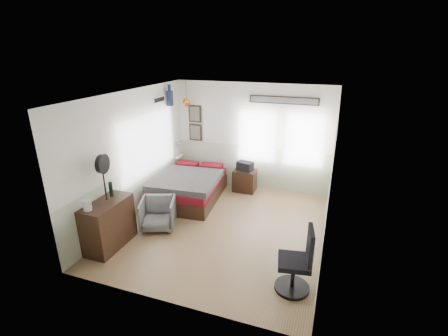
{
  "coord_description": "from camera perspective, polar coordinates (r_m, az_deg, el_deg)",
  "views": [
    {
      "loc": [
        1.98,
        -5.51,
        3.5
      ],
      "look_at": [
        -0.1,
        0.4,
        1.15
      ],
      "focal_mm": 26.0,
      "sensor_mm": 36.0,
      "label": 1
    }
  ],
  "objects": [
    {
      "name": "kettle",
      "position": [
        5.96,
        -22.95,
        -6.04
      ],
      "size": [
        0.16,
        0.14,
        0.19
      ],
      "rotation": [
        0.0,
        0.0,
        0.43
      ],
      "color": "silver",
      "rests_on": "dresser"
    },
    {
      "name": "wall_decor",
      "position": [
        8.2,
        -3.06,
        10.69
      ],
      "size": [
        3.55,
        1.32,
        1.44
      ],
      "color": "black",
      "rests_on": "room_shell"
    },
    {
      "name": "ground_plane",
      "position": [
        6.82,
        -0.33,
        -10.35
      ],
      "size": [
        4.0,
        4.5,
        0.01
      ],
      "primitive_type": "cube",
      "color": "#936742"
    },
    {
      "name": "task_chair",
      "position": [
        5.17,
        12.87,
        -16.39
      ],
      "size": [
        0.55,
        0.55,
        1.07
      ],
      "rotation": [
        0.0,
        0.0,
        0.17
      ],
      "color": "black",
      "rests_on": "ground_plane"
    },
    {
      "name": "room_shell",
      "position": [
        6.35,
        -0.45,
        3.25
      ],
      "size": [
        4.02,
        4.52,
        2.71
      ],
      "color": "silver",
      "rests_on": "ground_plane"
    },
    {
      "name": "bed",
      "position": [
        7.93,
        -6.16,
        -3.28
      ],
      "size": [
        1.58,
        2.12,
        0.64
      ],
      "rotation": [
        0.0,
        0.0,
        0.09
      ],
      "color": "black",
      "rests_on": "ground_plane"
    },
    {
      "name": "armchair",
      "position": [
        6.8,
        -11.53,
        -7.86
      ],
      "size": [
        0.87,
        0.88,
        0.63
      ],
      "primitive_type": "imported",
      "rotation": [
        0.0,
        0.0,
        0.36
      ],
      "color": "slate",
      "rests_on": "ground_plane"
    },
    {
      "name": "bottle",
      "position": [
        6.33,
        -19.26,
        -3.54
      ],
      "size": [
        0.07,
        0.07,
        0.28
      ],
      "primitive_type": "cylinder",
      "color": "black",
      "rests_on": "dresser"
    },
    {
      "name": "nightstand",
      "position": [
        8.35,
        3.65,
        -2.18
      ],
      "size": [
        0.56,
        0.45,
        0.56
      ],
      "primitive_type": "cube",
      "rotation": [
        0.0,
        0.0,
        0.01
      ],
      "color": "black",
      "rests_on": "ground_plane"
    },
    {
      "name": "black_bag",
      "position": [
        8.21,
        3.71,
        0.34
      ],
      "size": [
        0.43,
        0.34,
        0.23
      ],
      "primitive_type": "cube",
      "rotation": [
        0.0,
        0.0,
        -0.26
      ],
      "color": "black",
      "rests_on": "nightstand"
    },
    {
      "name": "stand_fan",
      "position": [
        6.02,
        -20.6,
        0.52
      ],
      "size": [
        0.14,
        0.35,
        0.87
      ],
      "rotation": [
        0.0,
        0.0,
        0.15
      ],
      "color": "black",
      "rests_on": "dresser"
    },
    {
      "name": "dresser",
      "position": [
        6.39,
        -19.61,
        -9.29
      ],
      "size": [
        0.48,
        1.0,
        0.9
      ],
      "primitive_type": "cube",
      "color": "black",
      "rests_on": "ground_plane"
    }
  ]
}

